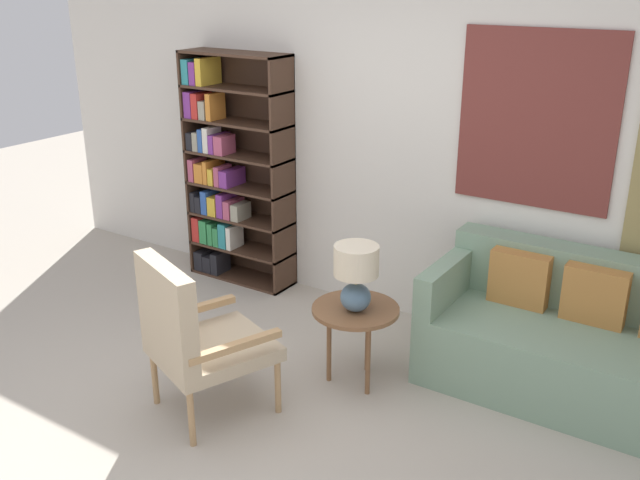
# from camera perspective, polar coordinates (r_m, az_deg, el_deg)

# --- Properties ---
(ground_plane) EXTENTS (14.00, 14.00, 0.00)m
(ground_plane) POSITION_cam_1_polar(r_m,az_deg,el_deg) (4.06, -9.55, -15.56)
(ground_plane) COLOR #B2A899
(wall_back) EXTENTS (6.40, 0.08, 2.70)m
(wall_back) POSITION_cam_1_polar(r_m,az_deg,el_deg) (5.01, 6.07, 8.77)
(wall_back) COLOR silver
(wall_back) RESTS_ON ground_plane
(bookshelf) EXTENTS (0.89, 0.30, 1.82)m
(bookshelf) POSITION_cam_1_polar(r_m,az_deg,el_deg) (5.73, -7.43, 5.27)
(bookshelf) COLOR #422B1E
(bookshelf) RESTS_ON ground_plane
(armchair) EXTENTS (0.76, 0.79, 0.96)m
(armchair) POSITION_cam_1_polar(r_m,az_deg,el_deg) (3.99, -10.24, -7.25)
(armchair) COLOR tan
(armchair) RESTS_ON ground_plane
(couch) EXTENTS (1.81, 0.81, 0.82)m
(couch) POSITION_cam_1_polar(r_m,az_deg,el_deg) (4.51, 20.38, -7.88)
(couch) COLOR gray
(couch) RESTS_ON ground_plane
(side_table) EXTENTS (0.53, 0.53, 0.50)m
(side_table) POSITION_cam_1_polar(r_m,az_deg,el_deg) (4.29, 2.86, -6.04)
(side_table) COLOR brown
(side_table) RESTS_ON ground_plane
(table_lamp) EXTENTS (0.26, 0.26, 0.41)m
(table_lamp) POSITION_cam_1_polar(r_m,az_deg,el_deg) (4.13, 2.90, -2.58)
(table_lamp) COLOR slate
(table_lamp) RESTS_ON side_table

